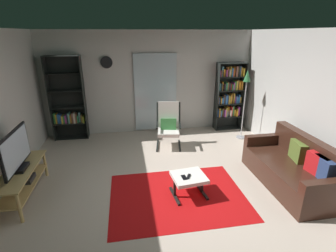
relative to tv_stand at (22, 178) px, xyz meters
The scene contains 16 objects.
ground_plane 2.38m from the tv_stand, ahead, with size 7.02×7.02×0.00m, color #C4B2A1.
wall_back 3.68m from the tv_stand, 48.78° to the left, with size 5.60×0.06×2.60m, color beige.
wall_right 5.14m from the tv_stand, ahead, with size 0.06×6.00×2.60m, color beige.
glass_door_panel 3.67m from the tv_stand, 46.39° to the left, with size 1.10×0.01×2.00m, color silver.
area_rug 2.51m from the tv_stand, ahead, with size 2.18×1.63×0.01m, color red.
tv_stand is the anchor object (origin of this frame).
television 0.48m from the tv_stand, 80.07° to the right, with size 0.20×0.98×0.64m.
bookshelf_near_tv 2.56m from the tv_stand, 82.98° to the left, with size 0.81×0.30×2.04m.
bookshelf_near_sofa 5.12m from the tv_stand, 28.83° to the left, with size 0.75×0.30×1.81m.
leather_sofa 4.52m from the tv_stand, ahead, with size 0.84×1.83×0.85m.
lounge_armchair 3.11m from the tv_stand, 31.27° to the left, with size 0.66×0.73×1.02m.
ottoman 2.67m from the tv_stand, ahead, with size 0.57×0.54×0.36m.
tv_remote 2.66m from the tv_stand, ahead, with size 0.04×0.14×0.02m, color black.
cell_phone 2.59m from the tv_stand, 10.31° to the right, with size 0.07×0.14×0.01m, color black.
floor_lamp_by_shelf 4.97m from the tv_stand, 20.73° to the left, with size 0.22×0.22×1.71m.
wall_clock 3.27m from the tv_stand, 63.53° to the left, with size 0.29×0.03×0.29m.
Camera 1 is at (-0.63, -3.61, 2.52)m, focal length 26.96 mm.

